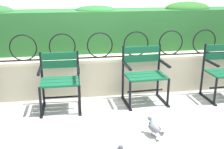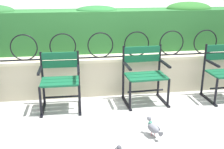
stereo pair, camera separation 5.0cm
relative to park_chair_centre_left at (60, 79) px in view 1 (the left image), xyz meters
The scene contains 8 objects.
ground_plane 0.92m from the park_chair_centre_left, 20.63° to the right, with size 60.00×60.00×0.00m, color #B7B5AF.
stone_wall 0.91m from the park_chair_centre_left, 33.95° to the left, with size 6.35×0.41×0.64m.
iron_arch_fence 0.87m from the park_chair_centre_left, 33.00° to the left, with size 5.83×0.02×0.42m.
hedge_row 1.37m from the park_chair_centre_left, 53.34° to the left, with size 6.22×0.65×0.84m.
park_chair_centre_left is the anchor object (origin of this frame).
park_chair_centre_right 1.29m from the park_chair_centre_left, ahead, with size 0.67×0.55×0.88m.
park_chair_rightmost 2.59m from the park_chair_centre_left, ahead, with size 0.58×0.54×0.87m.
pigeon_far_side 1.56m from the park_chair_centre_left, 41.63° to the right, with size 0.16×0.28×0.22m.
Camera 1 is at (-0.59, -3.64, 1.81)m, focal length 44.58 mm.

